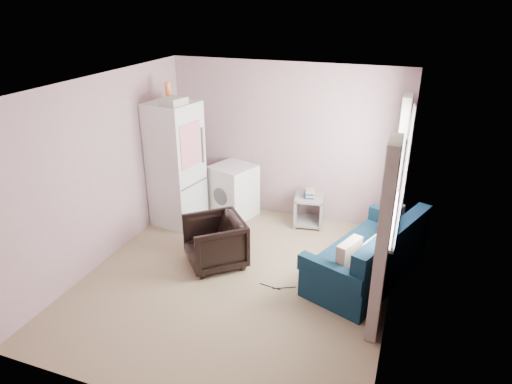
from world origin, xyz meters
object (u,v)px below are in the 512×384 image
armchair (215,240)px  side_table (309,208)px  fridge (176,164)px  washing_machine (233,190)px  sofa (371,258)px

armchair → side_table: size_ratio=1.24×
armchair → fridge: fridge is taller
side_table → washing_machine: bearing=-176.0°
fridge → side_table: fridge is taller
armchair → washing_machine: (-0.35, 1.49, 0.08)m
armchair → fridge: bearing=-172.7°
washing_machine → sofa: 2.63m
fridge → side_table: 2.21m
fridge → side_table: size_ratio=3.66×
armchair → washing_machine: washing_machine is taller
armchair → side_table: 1.82m
side_table → sofa: 1.65m
armchair → side_table: bearing=109.0°
washing_machine → sofa: washing_machine is taller
fridge → washing_machine: (0.74, 0.52, -0.54)m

